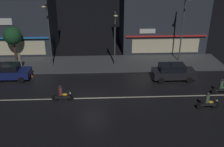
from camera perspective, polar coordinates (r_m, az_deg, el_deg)
name	(u,v)px	position (r m, az deg, el deg)	size (l,w,h in m)	color
ground_plane	(92,98)	(23.14, -4.42, -5.51)	(140.00, 140.00, 0.00)	black
lane_divider_stripe	(92,98)	(23.13, -4.42, -5.50)	(28.88, 0.16, 0.01)	beige
sidewalk_far	(94,64)	(30.40, -4.08, 2.19)	(30.39, 5.15, 0.14)	#424447
storefront_left_block	(161,19)	(36.31, 10.78, 11.93)	(10.74, 7.76, 7.93)	#2D333D
storefront_center_block	(25,24)	(36.25, -18.88, 10.33)	(7.60, 6.56, 7.04)	#2D333D
streetlamp_west	(49,31)	(28.78, -13.98, 9.24)	(0.44, 1.64, 7.13)	#47494C
streetlamp_mid	(115,34)	(28.45, 0.67, 8.71)	(0.44, 1.64, 6.15)	#47494C
streetlamp_east	(183,25)	(30.72, 15.63, 10.44)	(0.44, 1.64, 7.58)	#47494C
pedestrian_on_sidewalk	(20,61)	(30.63, -19.86, 2.66)	(0.37, 0.37, 1.72)	gray
street_tree	(13,36)	(32.35, -21.33, 7.80)	(2.11, 2.11, 4.13)	#473323
parked_car_near_kerb	(8,72)	(28.28, -22.18, 0.38)	(4.30, 1.98, 1.67)	navy
parked_car_trailing	(173,72)	(26.91, 13.48, 0.37)	(4.30, 1.98, 1.67)	black
motorcycle_lead	(208,102)	(22.68, 20.62, -5.98)	(1.90, 0.60, 1.52)	black
motorcycle_following	(62,95)	(22.77, -11.13, -4.63)	(1.90, 0.60, 1.52)	black
motorcycle_opposite_lane	(222,88)	(25.59, 23.32, -2.91)	(1.90, 0.60, 1.52)	black
traffic_cone	(31,74)	(28.32, -17.63, -0.21)	(0.36, 0.36, 0.55)	orange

